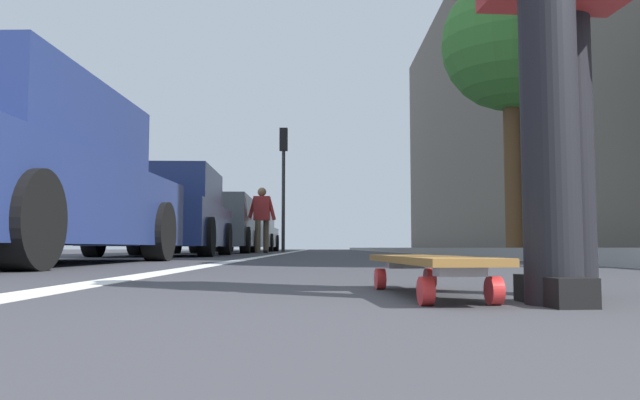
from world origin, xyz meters
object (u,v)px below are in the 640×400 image
(parked_car_end, at_px, (249,232))
(street_tree_mid, at_px, (510,45))
(skateboard, at_px, (428,264))
(parked_car_mid, at_px, (167,215))
(traffic_light, at_px, (284,166))
(parked_car_near, at_px, (6,179))
(pedestrian_distant, at_px, (262,216))
(parked_car_far, at_px, (218,226))

(parked_car_end, xyz_separation_m, street_tree_mid, (-11.99, -5.87, 2.96))
(skateboard, height_order, parked_car_mid, parked_car_mid)
(traffic_light, bearing_deg, skateboard, -175.49)
(parked_car_near, relative_size, pedestrian_distant, 2.73)
(traffic_light, bearing_deg, parked_car_near, 175.61)
(parked_car_end, xyz_separation_m, pedestrian_distant, (-6.76, -1.10, 0.25))
(street_tree_mid, bearing_deg, skateboard, 161.38)
(parked_car_near, xyz_separation_m, parked_car_far, (11.14, 0.07, 0.01))
(parked_car_far, bearing_deg, parked_car_mid, -179.73)
(parked_car_mid, relative_size, pedestrian_distant, 2.45)
(parked_car_mid, distance_m, pedestrian_distant, 5.34)
(skateboard, xyz_separation_m, street_tree_mid, (8.88, -2.99, 3.57))
(parked_car_near, bearing_deg, parked_car_mid, 0.43)
(parked_car_end, distance_m, street_tree_mid, 13.68)
(traffic_light, xyz_separation_m, street_tree_mid, (-11.23, -4.58, 0.67))
(parked_car_far, relative_size, traffic_light, 0.99)
(traffic_light, distance_m, street_tree_mid, 12.15)
(skateboard, height_order, traffic_light, traffic_light)
(traffic_light, relative_size, pedestrian_distant, 2.61)
(skateboard, xyz_separation_m, parked_car_near, (3.28, 2.88, 0.60))
(parked_car_near, relative_size, traffic_light, 1.05)
(skateboard, bearing_deg, parked_car_end, 7.85)
(parked_car_near, xyz_separation_m, street_tree_mid, (5.60, -5.87, 2.96))
(parked_car_mid, height_order, parked_car_far, parked_car_far)
(parked_car_near, height_order, parked_car_far, parked_car_far)
(parked_car_near, bearing_deg, parked_car_far, 0.35)
(skateboard, relative_size, street_tree_mid, 0.18)
(parked_car_mid, height_order, parked_car_end, parked_car_end)
(skateboard, bearing_deg, traffic_light, 4.51)
(parked_car_near, relative_size, parked_car_far, 1.06)
(skateboard, relative_size, parked_car_near, 0.19)
(parked_car_near, distance_m, pedestrian_distant, 10.90)
(parked_car_far, relative_size, pedestrian_distant, 2.57)
(parked_car_end, height_order, traffic_light, traffic_light)
(parked_car_near, height_order, parked_car_end, parked_car_end)
(parked_car_near, height_order, traffic_light, traffic_light)
(parked_car_far, distance_m, pedestrian_distant, 1.23)
(parked_car_mid, bearing_deg, parked_car_far, 0.27)
(parked_car_far, height_order, pedestrian_distant, pedestrian_distant)
(parked_car_near, bearing_deg, skateboard, -138.72)
(parked_car_end, bearing_deg, street_tree_mid, -153.91)
(street_tree_mid, bearing_deg, traffic_light, 22.18)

